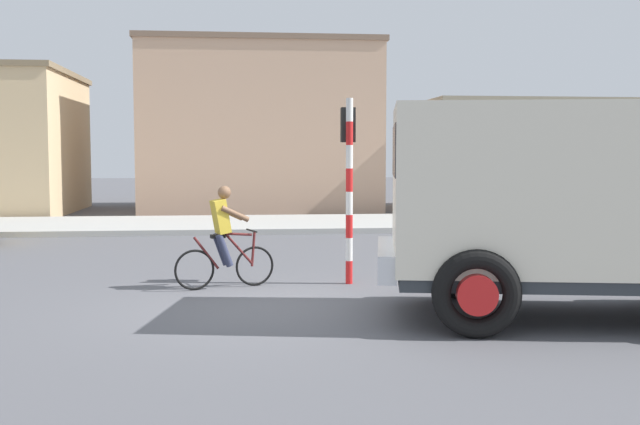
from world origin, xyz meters
name	(u,v)px	position (x,y,z in m)	size (l,w,h in m)	color
ground_plane	(270,308)	(0.00, 0.00, 0.00)	(120.00, 120.00, 0.00)	#56565B
sidewalk_far	(254,224)	(0.00, 12.54, 0.08)	(80.00, 5.00, 0.16)	#ADADA8
truck_foreground	(584,197)	(4.23, -1.17, 1.67)	(5.77, 3.54, 2.90)	silver
cyclist	(224,237)	(-0.69, 1.72, 0.86)	(1.66, 0.68, 1.72)	black
traffic_light_pole	(349,164)	(1.46, 2.02, 2.07)	(0.24, 0.43, 3.20)	red
building_mid_block	(260,128)	(0.41, 20.17, 3.28)	(9.25, 7.02, 6.56)	tan
building_corner_right	(536,156)	(11.59, 19.07, 2.16)	(9.61, 6.67, 4.30)	beige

